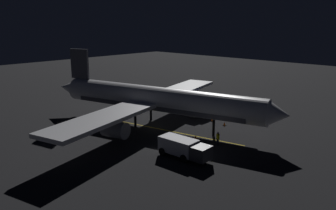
{
  "coord_description": "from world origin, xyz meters",
  "views": [
    {
      "loc": [
        33.59,
        33.29,
        14.95
      ],
      "look_at": [
        0.0,
        2.0,
        3.5
      ],
      "focal_mm": 35.81,
      "sensor_mm": 36.0,
      "label": 1
    }
  ],
  "objects_px": {
    "traffic_cone_under_wing": "(196,137)",
    "baggage_truck": "(183,148)",
    "traffic_cone_far": "(224,124)",
    "traffic_cone_near_left": "(212,119)",
    "catering_truck": "(202,108)",
    "airliner": "(154,100)",
    "ground_crew_worker": "(218,139)",
    "traffic_cone_near_right": "(199,144)"
  },
  "relations": [
    {
      "from": "traffic_cone_near_right",
      "to": "traffic_cone_under_wing",
      "type": "xyz_separation_m",
      "value": [
        -1.53,
        -1.79,
        0.0
      ]
    },
    {
      "from": "airliner",
      "to": "ground_crew_worker",
      "type": "bearing_deg",
      "value": 87.2
    },
    {
      "from": "traffic_cone_far",
      "to": "airliner",
      "type": "bearing_deg",
      "value": -48.14
    },
    {
      "from": "catering_truck",
      "to": "traffic_cone_near_right",
      "type": "bearing_deg",
      "value": 36.27
    },
    {
      "from": "catering_truck",
      "to": "traffic_cone_far",
      "type": "height_order",
      "value": "catering_truck"
    },
    {
      "from": "ground_crew_worker",
      "to": "traffic_cone_near_right",
      "type": "distance_m",
      "value": 2.38
    },
    {
      "from": "catering_truck",
      "to": "ground_crew_worker",
      "type": "relative_size",
      "value": 3.53
    },
    {
      "from": "catering_truck",
      "to": "traffic_cone_under_wing",
      "type": "relative_size",
      "value": 11.16
    },
    {
      "from": "ground_crew_worker",
      "to": "traffic_cone_far",
      "type": "distance_m",
      "value": 8.52
    },
    {
      "from": "airliner",
      "to": "catering_truck",
      "type": "bearing_deg",
      "value": 168.88
    },
    {
      "from": "airliner",
      "to": "traffic_cone_near_left",
      "type": "relative_size",
      "value": 69.47
    },
    {
      "from": "baggage_truck",
      "to": "traffic_cone_near_right",
      "type": "xyz_separation_m",
      "value": [
        -4.24,
        -0.97,
        -0.9
      ]
    },
    {
      "from": "traffic_cone_under_wing",
      "to": "baggage_truck",
      "type": "bearing_deg",
      "value": 25.53
    },
    {
      "from": "ground_crew_worker",
      "to": "traffic_cone_near_right",
      "type": "relative_size",
      "value": 3.16
    },
    {
      "from": "catering_truck",
      "to": "traffic_cone_far",
      "type": "relative_size",
      "value": 11.16
    },
    {
      "from": "baggage_truck",
      "to": "traffic_cone_near_right",
      "type": "bearing_deg",
      "value": -167.07
    },
    {
      "from": "airliner",
      "to": "traffic_cone_far",
      "type": "height_order",
      "value": "airliner"
    },
    {
      "from": "baggage_truck",
      "to": "traffic_cone_far",
      "type": "height_order",
      "value": "baggage_truck"
    },
    {
      "from": "traffic_cone_near_right",
      "to": "traffic_cone_under_wing",
      "type": "distance_m",
      "value": 2.35
    },
    {
      "from": "airliner",
      "to": "traffic_cone_under_wing",
      "type": "relative_size",
      "value": 69.47
    },
    {
      "from": "traffic_cone_far",
      "to": "baggage_truck",
      "type": "bearing_deg",
      "value": 14.04
    },
    {
      "from": "airliner",
      "to": "ground_crew_worker",
      "type": "relative_size",
      "value": 21.96
    },
    {
      "from": "airliner",
      "to": "traffic_cone_under_wing",
      "type": "xyz_separation_m",
      "value": [
        0.65,
        8.3,
        -3.6
      ]
    },
    {
      "from": "baggage_truck",
      "to": "traffic_cone_near_left",
      "type": "distance_m",
      "value": 15.24
    },
    {
      "from": "airliner",
      "to": "catering_truck",
      "type": "height_order",
      "value": "airliner"
    },
    {
      "from": "airliner",
      "to": "traffic_cone_far",
      "type": "relative_size",
      "value": 69.47
    },
    {
      "from": "traffic_cone_far",
      "to": "catering_truck",
      "type": "bearing_deg",
      "value": -110.35
    },
    {
      "from": "traffic_cone_near_right",
      "to": "catering_truck",
      "type": "bearing_deg",
      "value": -143.73
    },
    {
      "from": "traffic_cone_near_left",
      "to": "traffic_cone_near_right",
      "type": "relative_size",
      "value": 1.0
    },
    {
      "from": "airliner",
      "to": "ground_crew_worker",
      "type": "distance_m",
      "value": 12.11
    },
    {
      "from": "traffic_cone_under_wing",
      "to": "traffic_cone_far",
      "type": "relative_size",
      "value": 1.0
    },
    {
      "from": "catering_truck",
      "to": "traffic_cone_near_left",
      "type": "distance_m",
      "value": 3.74
    },
    {
      "from": "catering_truck",
      "to": "traffic_cone_under_wing",
      "type": "distance_m",
      "value": 11.79
    },
    {
      "from": "ground_crew_worker",
      "to": "airliner",
      "type": "bearing_deg",
      "value": -92.8
    },
    {
      "from": "traffic_cone_near_left",
      "to": "traffic_cone_under_wing",
      "type": "relative_size",
      "value": 1.0
    },
    {
      "from": "airliner",
      "to": "ground_crew_worker",
      "type": "height_order",
      "value": "airliner"
    },
    {
      "from": "baggage_truck",
      "to": "catering_truck",
      "type": "xyz_separation_m",
      "value": [
        -15.55,
        -9.27,
        0.11
      ]
    },
    {
      "from": "ground_crew_worker",
      "to": "traffic_cone_under_wing",
      "type": "xyz_separation_m",
      "value": [
        0.08,
        -3.42,
        -0.64
      ]
    },
    {
      "from": "airliner",
      "to": "catering_truck",
      "type": "relative_size",
      "value": 6.23
    },
    {
      "from": "baggage_truck",
      "to": "traffic_cone_far",
      "type": "bearing_deg",
      "value": -165.96
    },
    {
      "from": "airliner",
      "to": "baggage_truck",
      "type": "distance_m",
      "value": 13.08
    },
    {
      "from": "catering_truck",
      "to": "traffic_cone_near_left",
      "type": "relative_size",
      "value": 11.16
    }
  ]
}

